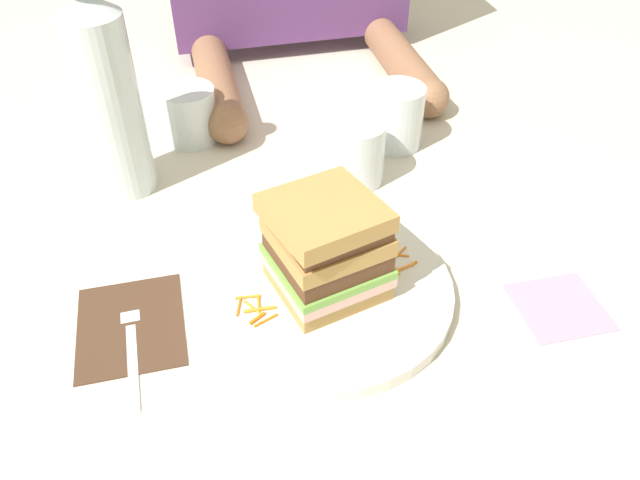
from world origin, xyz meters
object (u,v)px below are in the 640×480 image
Objects in this scene: main_plate at (326,291)px; juice_glass at (357,156)px; napkin_dark at (130,325)px; water_bottle at (108,97)px; sandwich at (326,247)px; napkin_pink at (560,307)px; empty_tumbler_1 at (190,114)px; empty_tumbler_0 at (397,117)px; knife at (474,281)px; fork at (131,339)px.

main_plate is 3.19× the size of juice_glass.
napkin_dark is 0.29m from water_bottle.
juice_glass is at bearing 65.34° from sandwich.
water_bottle is at bearing 128.28° from main_plate.
juice_glass is at bearing 117.74° from napkin_pink.
empty_tumbler_1 is (-0.11, 0.37, -0.03)m from sandwich.
empty_tumbler_0 reaches higher than main_plate.
main_plate reaches higher than knife.
main_plate is 0.25m from napkin_pink.
water_bottle is 3.68× the size of empty_tumbler_1.
napkin_dark is at bearing 176.23° from knife.
empty_tumbler_0 is 0.36m from napkin_pink.
empty_tumbler_0 is (0.17, 0.28, -0.03)m from sandwich.
fork is at bearing -104.30° from empty_tumbler_1.
sandwich reaches higher than empty_tumbler_1.
main_plate reaches higher than fork.
juice_glass is at bearing 33.06° from napkin_dark.
sandwich reaches higher than main_plate.
napkin_pink is (0.45, -0.06, -0.00)m from fork.
knife is 2.17× the size of napkin_pink.
sandwich reaches higher than empty_tumbler_0.
water_bottle reaches higher than empty_tumbler_1.
sandwich is 0.33m from empty_tumbler_0.
napkin_dark is 0.02m from fork.
fork is 1.92× the size of juice_glass.
napkin_pink is at bearing -62.26° from juice_glass.
main_plate is 0.38m from empty_tumbler_1.
juice_glass is 0.11m from empty_tumbler_0.
knife is 0.24m from juice_glass.
sandwich is 0.38m from empty_tumbler_1.
empty_tumbler_0 is at bearing 37.28° from fork.
juice_glass reaches higher than napkin_dark.
napkin_dark is 1.45× the size of empty_tumbler_0.
napkin_dark is 0.45× the size of water_bottle.
knife is at bearing -0.40° from fork.
main_plate is 3.00× the size of napkin_pink.
juice_glass is 0.32m from napkin_pink.
main_plate is at bearing 43.54° from sandwich.
empty_tumbler_1 is (-0.28, 0.38, 0.04)m from knife.
napkin_dark and knife have the same top height.
napkin_pink is (0.24, -0.08, -0.07)m from sandwich.
knife is 0.48m from empty_tumbler_1.
empty_tumbler_0 is (0.01, 0.30, 0.04)m from knife.
sandwich is 1.69× the size of empty_tumbler_1.
napkin_dark is 0.66× the size of knife.
sandwich is 1.56× the size of juice_glass.
fork is (-0.21, -0.02, -0.00)m from main_plate.
napkin_pink is (0.45, -0.34, -0.13)m from water_bottle.
main_plate is 0.23m from juice_glass.
napkin_dark is at bearing -90.63° from water_bottle.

